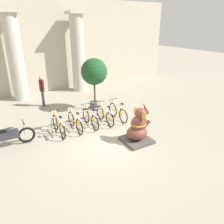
{
  "coord_description": "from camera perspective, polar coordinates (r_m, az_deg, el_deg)",
  "views": [
    {
      "loc": [
        -3.83,
        -6.57,
        4.46
      ],
      "look_at": [
        0.52,
        0.69,
        1.0
      ],
      "focal_mm": 35.0,
      "sensor_mm": 36.0,
      "label": 1
    }
  ],
  "objects": [
    {
      "name": "ground_plane",
      "position": [
        8.82,
        -0.6,
        -8.15
      ],
      "size": [
        60.0,
        60.0,
        0.0
      ],
      "primitive_type": "plane",
      "color": "#9E937F"
    },
    {
      "name": "building_facade",
      "position": [
        15.72,
        -17.38,
        15.94
      ],
      "size": [
        20.0,
        0.2,
        6.0
      ],
      "color": "#BCB29E",
      "rests_on": "ground_plane"
    },
    {
      "name": "column_left",
      "position": [
        14.41,
        -23.93,
        13.07
      ],
      "size": [
        1.12,
        1.12,
        5.16
      ],
      "color": "#BCB7A8",
      "rests_on": "ground_plane"
    },
    {
      "name": "column_right",
      "position": [
        15.43,
        -8.9,
        15.14
      ],
      "size": [
        1.12,
        1.12,
        5.16
      ],
      "color": "#BCB7A8",
      "rests_on": "ground_plane"
    },
    {
      "name": "bike_rack",
      "position": [
        10.12,
        -6.07,
        -0.31
      ],
      "size": [
        3.6,
        0.05,
        0.77
      ],
      "color": "gray",
      "rests_on": "ground_plane"
    },
    {
      "name": "bicycle_0",
      "position": [
        9.63,
        -13.84,
        -3.33
      ],
      "size": [
        0.48,
        1.67,
        0.97
      ],
      "color": "black",
      "rests_on": "ground_plane"
    },
    {
      "name": "bicycle_1",
      "position": [
        9.84,
        -9.69,
        -2.42
      ],
      "size": [
        0.48,
        1.67,
        0.97
      ],
      "color": "black",
      "rests_on": "ground_plane"
    },
    {
      "name": "bicycle_2",
      "position": [
        10.12,
        -5.79,
        -1.49
      ],
      "size": [
        0.48,
        1.67,
        0.97
      ],
      "color": "black",
      "rests_on": "ground_plane"
    },
    {
      "name": "bicycle_3",
      "position": [
        10.39,
        -1.97,
        -0.72
      ],
      "size": [
        0.48,
        1.67,
        0.97
      ],
      "color": "black",
      "rests_on": "ground_plane"
    },
    {
      "name": "bicycle_4",
      "position": [
        10.77,
        1.46,
        0.12
      ],
      "size": [
        0.48,
        1.67,
        0.97
      ],
      "color": "black",
      "rests_on": "ground_plane"
    },
    {
      "name": "elephant_statue",
      "position": [
        8.77,
        6.77,
        -4.28
      ],
      "size": [
        1.11,
        1.11,
        1.67
      ],
      "color": "#4C4742",
      "rests_on": "ground_plane"
    },
    {
      "name": "motorcycle",
      "position": [
        9.26,
        -25.51,
        -5.79
      ],
      "size": [
        2.02,
        0.55,
        0.93
      ],
      "color": "black",
      "rests_on": "ground_plane"
    },
    {
      "name": "person_pedestrian",
      "position": [
        12.96,
        -17.86,
        6.03
      ],
      "size": [
        0.24,
        0.47,
        1.78
      ],
      "color": "#383342",
      "rests_on": "ground_plane"
    },
    {
      "name": "potted_tree",
      "position": [
        11.71,
        -4.69,
        9.99
      ],
      "size": [
        1.4,
        1.4,
        2.79
      ],
      "color": "#4C4C4C",
      "rests_on": "ground_plane"
    }
  ]
}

